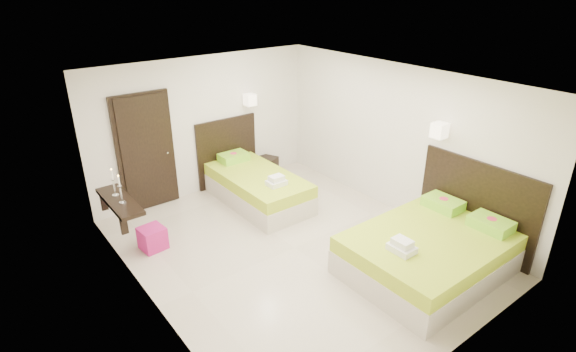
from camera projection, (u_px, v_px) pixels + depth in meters
floor at (295, 248)px, 7.03m from camera, size 5.50×5.50×0.00m
bed_single at (255, 184)px, 8.39m from camera, size 1.31×2.19×1.80m
bed_double at (431, 249)px, 6.39m from camera, size 2.26×1.92×1.86m
nightstand at (265, 167)px, 9.47m from camera, size 0.57×0.55×0.40m
ottoman at (153, 238)px, 6.95m from camera, size 0.39×0.39×0.36m
door at (146, 153)px, 7.88m from camera, size 1.02×0.15×2.14m
console_shelf at (119, 202)px, 6.69m from camera, size 0.35×1.20×0.78m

